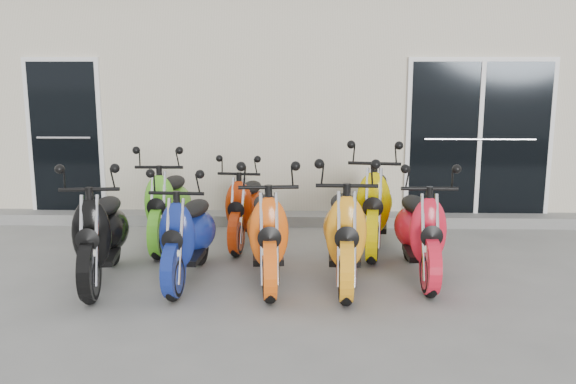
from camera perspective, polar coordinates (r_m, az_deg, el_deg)
name	(u,v)px	position (r m, az deg, el deg)	size (l,w,h in m)	color
ground	(286,269)	(7.12, -0.15, -6.89)	(80.00, 80.00, 0.00)	gray
building	(296,97)	(11.97, 0.70, 8.42)	(14.00, 6.00, 3.20)	beige
roof_cap	(296,3)	(12.00, 0.72, 16.46)	(14.20, 6.20, 0.16)	#3F3F42
front_step	(291,219)	(9.04, 0.28, -2.39)	(14.00, 0.40, 0.15)	gray
door_left	(65,133)	(9.61, -19.21, 4.98)	(1.07, 0.08, 2.22)	black
door_right	(479,134)	(9.28, 16.63, 4.93)	(2.02, 0.08, 2.22)	black
scooter_front_black	(100,221)	(6.82, -16.35, -2.45)	(0.65, 1.78, 1.32)	black
scooter_front_blue	(187,222)	(6.68, -8.93, -2.69)	(0.62, 1.70, 1.25)	navy
scooter_front_orange_a	(267,219)	(6.58, -1.84, -2.40)	(0.66, 1.81, 1.34)	#FF6013
scooter_front_orange_b	(345,218)	(6.56, 5.07, -2.35)	(0.67, 1.85, 1.37)	orange
scooter_front_red	(420,218)	(6.84, 11.69, -2.31)	(0.63, 1.74, 1.29)	red
scooter_back_green	(168,194)	(8.03, -10.66, -0.18)	(0.64, 1.76, 1.30)	#58BF24
scooter_back_red	(246,198)	(7.96, -3.79, -0.52)	(0.58, 1.60, 1.18)	#B02D08
scooter_back_yellow	(374,193)	(7.81, 7.68, -0.08)	(0.68, 1.87, 1.38)	#D8BE00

